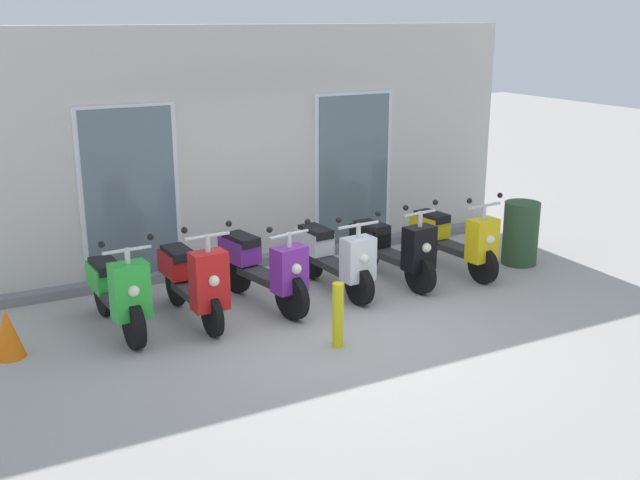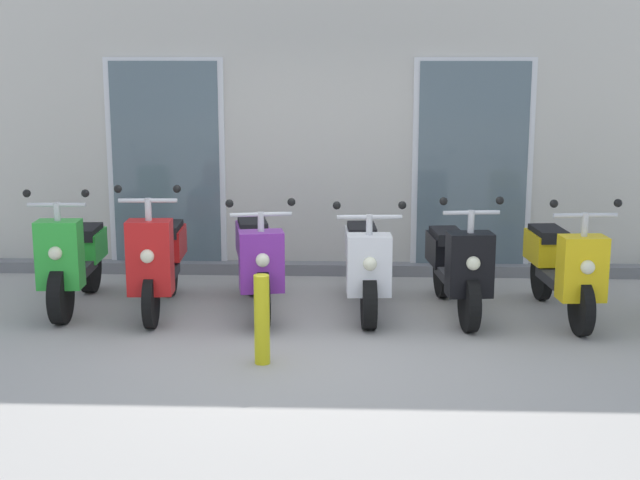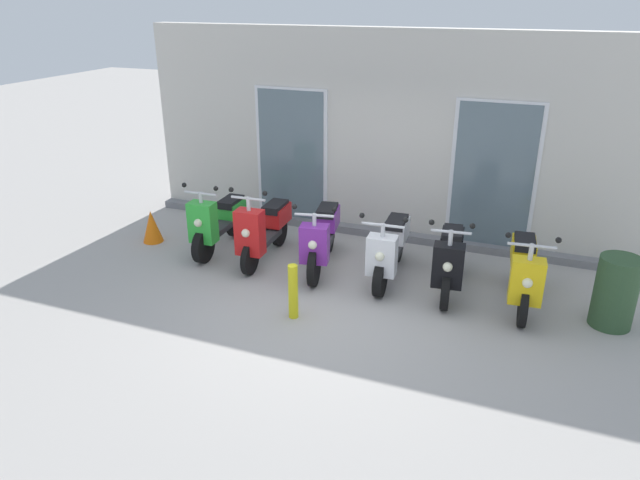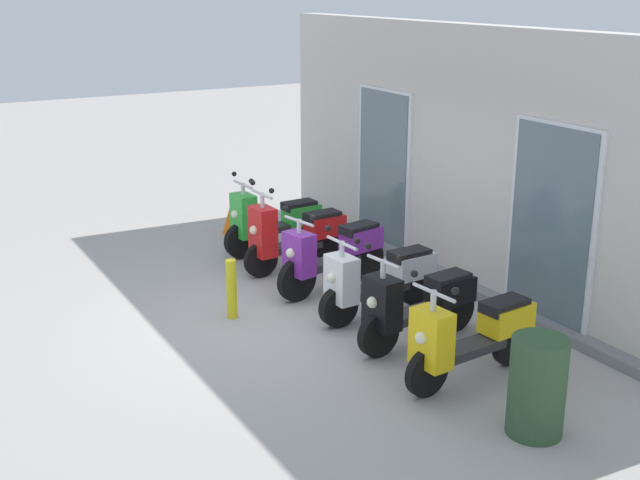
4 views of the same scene
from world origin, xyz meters
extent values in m
plane|color=#A8A39E|center=(0.00, 0.00, 0.00)|extent=(40.00, 40.00, 0.00)
cube|color=beige|center=(0.00, 2.71, 1.61)|extent=(8.29, 0.30, 3.23)
cube|color=slate|center=(0.00, 2.46, 0.06)|extent=(8.29, 0.20, 0.12)
cube|color=silver|center=(-1.63, 2.54, 1.15)|extent=(1.27, 0.04, 2.30)
cube|color=slate|center=(-1.63, 2.52, 1.15)|extent=(1.15, 0.02, 2.22)
cube|color=silver|center=(1.63, 2.54, 1.15)|extent=(1.27, 0.04, 2.30)
cube|color=slate|center=(1.63, 2.52, 1.15)|extent=(1.15, 0.02, 2.22)
cylinder|color=black|center=(-2.19, 0.56, 0.25)|extent=(0.14, 0.51, 0.51)
cylinder|color=black|center=(-2.24, 1.63, 0.25)|extent=(0.14, 0.51, 0.51)
cube|color=#2D2D30|center=(-2.21, 1.09, 0.35)|extent=(0.29, 0.68, 0.09)
cube|color=green|center=(-2.19, 0.60, 0.61)|extent=(0.39, 0.26, 0.60)
sphere|color=#F2EFCC|center=(-2.18, 0.47, 0.65)|extent=(0.12, 0.12, 0.12)
cube|color=green|center=(-2.23, 1.53, 0.49)|extent=(0.32, 0.53, 0.28)
cube|color=black|center=(-2.23, 1.49, 0.63)|extent=(0.28, 0.49, 0.11)
cylinder|color=silver|center=(-2.19, 0.60, 0.99)|extent=(0.06, 0.06, 0.18)
cylinder|color=silver|center=(-2.19, 0.60, 1.06)|extent=(0.51, 0.06, 0.04)
sphere|color=black|center=(-1.94, 0.61, 1.16)|extent=(0.07, 0.07, 0.07)
sphere|color=black|center=(-2.44, 0.58, 1.16)|extent=(0.07, 0.07, 0.07)
cylinder|color=black|center=(-1.36, 0.45, 0.24)|extent=(0.11, 0.47, 0.47)
cylinder|color=black|center=(-1.42, 1.55, 0.24)|extent=(0.11, 0.47, 0.47)
cube|color=#2D2D30|center=(-1.39, 1.00, 0.34)|extent=(0.29, 0.69, 0.09)
cube|color=red|center=(-1.37, 0.49, 0.62)|extent=(0.39, 0.26, 0.65)
sphere|color=#F2EFCC|center=(-1.36, 0.36, 0.66)|extent=(0.12, 0.12, 0.12)
cube|color=red|center=(-1.41, 1.45, 0.55)|extent=(0.32, 0.53, 0.28)
cube|color=black|center=(-1.41, 1.41, 0.69)|extent=(0.28, 0.49, 0.11)
cylinder|color=silver|center=(-1.37, 0.49, 1.03)|extent=(0.06, 0.06, 0.21)
cylinder|color=silver|center=(-1.37, 0.49, 1.12)|extent=(0.50, 0.06, 0.04)
sphere|color=black|center=(-1.12, 0.51, 1.22)|extent=(0.07, 0.07, 0.07)
sphere|color=black|center=(-1.62, 0.48, 1.22)|extent=(0.07, 0.07, 0.07)
cylinder|color=black|center=(-0.40, 0.47, 0.27)|extent=(0.20, 0.54, 0.54)
cylinder|color=black|center=(-0.61, 1.61, 0.27)|extent=(0.20, 0.54, 0.54)
cube|color=#2D2D30|center=(-0.50, 1.04, 0.37)|extent=(0.39, 0.75, 0.09)
cube|color=purple|center=(-0.40, 0.51, 0.59)|extent=(0.42, 0.31, 0.52)
sphere|color=#F2EFCC|center=(-0.38, 0.38, 0.63)|extent=(0.12, 0.12, 0.12)
cube|color=purple|center=(-0.59, 1.51, 0.58)|extent=(0.39, 0.57, 0.28)
cube|color=black|center=(-0.59, 1.47, 0.72)|extent=(0.35, 0.52, 0.11)
cylinder|color=silver|center=(-0.40, 0.51, 0.93)|extent=(0.06, 0.06, 0.19)
cylinder|color=silver|center=(-0.40, 0.51, 1.00)|extent=(0.52, 0.13, 0.04)
sphere|color=black|center=(-0.15, 0.56, 1.10)|extent=(0.07, 0.07, 0.07)
sphere|color=black|center=(-0.66, 0.46, 1.10)|extent=(0.07, 0.07, 0.07)
cylinder|color=black|center=(0.52, 0.51, 0.23)|extent=(0.15, 0.47, 0.47)
cylinder|color=black|center=(0.45, 1.65, 0.23)|extent=(0.15, 0.47, 0.47)
cube|color=#2D2D30|center=(0.49, 1.08, 0.33)|extent=(0.30, 0.72, 0.09)
cube|color=white|center=(0.52, 0.55, 0.56)|extent=(0.39, 0.26, 0.53)
sphere|color=#F2EFCC|center=(0.53, 0.42, 0.60)|extent=(0.12, 0.12, 0.12)
cube|color=white|center=(0.46, 1.55, 0.53)|extent=(0.33, 0.54, 0.28)
cube|color=black|center=(0.46, 1.51, 0.67)|extent=(0.29, 0.49, 0.11)
cylinder|color=silver|center=(0.52, 0.55, 0.90)|extent=(0.06, 0.06, 0.20)
cylinder|color=silver|center=(0.52, 0.55, 0.98)|extent=(0.56, 0.07, 0.04)
sphere|color=black|center=(0.80, 0.57, 1.08)|extent=(0.07, 0.07, 0.07)
sphere|color=black|center=(0.24, 0.53, 1.08)|extent=(0.07, 0.07, 0.07)
cylinder|color=black|center=(1.38, 0.47, 0.24)|extent=(0.15, 0.50, 0.49)
cylinder|color=black|center=(1.26, 1.58, 0.24)|extent=(0.15, 0.50, 0.49)
cube|color=#2D2D30|center=(1.32, 1.02, 0.34)|extent=(0.34, 0.71, 0.09)
cube|color=black|center=(1.38, 0.51, 0.58)|extent=(0.40, 0.28, 0.55)
sphere|color=#F2EFCC|center=(1.39, 0.38, 0.62)|extent=(0.12, 0.12, 0.12)
cube|color=black|center=(1.27, 1.48, 0.50)|extent=(0.36, 0.55, 0.28)
cube|color=black|center=(1.27, 1.44, 0.64)|extent=(0.31, 0.51, 0.11)
cylinder|color=silver|center=(1.38, 0.51, 0.94)|extent=(0.06, 0.06, 0.21)
cylinder|color=silver|center=(1.38, 0.51, 1.03)|extent=(0.48, 0.09, 0.04)
sphere|color=black|center=(1.62, 0.54, 1.13)|extent=(0.07, 0.07, 0.07)
sphere|color=black|center=(1.14, 0.49, 1.13)|extent=(0.07, 0.07, 0.07)
cylinder|color=black|center=(2.31, 0.39, 0.24)|extent=(0.13, 0.48, 0.48)
cylinder|color=black|center=(2.20, 1.53, 0.24)|extent=(0.13, 0.48, 0.48)
cube|color=#2D2D30|center=(2.26, 0.96, 0.34)|extent=(0.33, 0.73, 0.09)
cube|color=yellow|center=(2.31, 0.43, 0.57)|extent=(0.40, 0.28, 0.55)
sphere|color=#F2EFCC|center=(2.32, 0.30, 0.61)|extent=(0.12, 0.12, 0.12)
cube|color=yellow|center=(2.21, 1.43, 0.54)|extent=(0.35, 0.55, 0.28)
cube|color=black|center=(2.22, 1.39, 0.68)|extent=(0.31, 0.50, 0.11)
cylinder|color=silver|center=(2.31, 0.43, 0.94)|extent=(0.06, 0.06, 0.22)
cylinder|color=silver|center=(2.31, 0.43, 1.03)|extent=(0.54, 0.09, 0.04)
sphere|color=black|center=(2.58, 0.46, 1.13)|extent=(0.07, 0.07, 0.07)
sphere|color=black|center=(2.04, 0.41, 1.13)|extent=(0.07, 0.07, 0.07)
cone|color=orange|center=(-3.37, 0.93, 0.26)|extent=(0.32, 0.32, 0.52)
cylinder|color=yellow|center=(-0.31, -0.42, 0.35)|extent=(0.12, 0.12, 0.70)
cylinder|color=#2D4C2D|center=(3.30, 0.80, 0.44)|extent=(0.49, 0.49, 0.88)
camera|label=1|loc=(-3.98, -6.83, 3.34)|focal=42.90mm
camera|label=2|loc=(0.41, -7.10, 2.37)|focal=51.21mm
camera|label=3|loc=(2.30, -6.17, 3.69)|focal=32.96mm
camera|label=4|loc=(7.77, -3.86, 3.70)|focal=45.80mm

